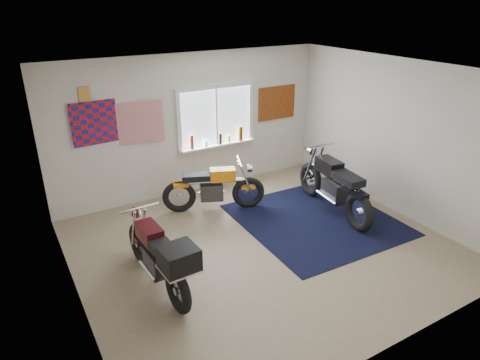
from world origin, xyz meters
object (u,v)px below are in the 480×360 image
navy_rug (316,220)px  black_chrome_bike (334,187)px  yellow_triumph (213,189)px  maroon_tourer (160,257)px

navy_rug → black_chrome_bike: black_chrome_bike is taller
yellow_triumph → navy_rug: bearing=-21.4°
navy_rug → yellow_triumph: yellow_triumph is taller
maroon_tourer → navy_rug: bearing=-84.2°
black_chrome_bike → navy_rug: bearing=111.2°
yellow_triumph → black_chrome_bike: (1.83, -1.16, 0.07)m
black_chrome_bike → maroon_tourer: black_chrome_bike is taller
maroon_tourer → black_chrome_bike: bearing=-83.5°
yellow_triumph → maroon_tourer: 2.41m
navy_rug → yellow_triumph: (-1.36, 1.28, 0.41)m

